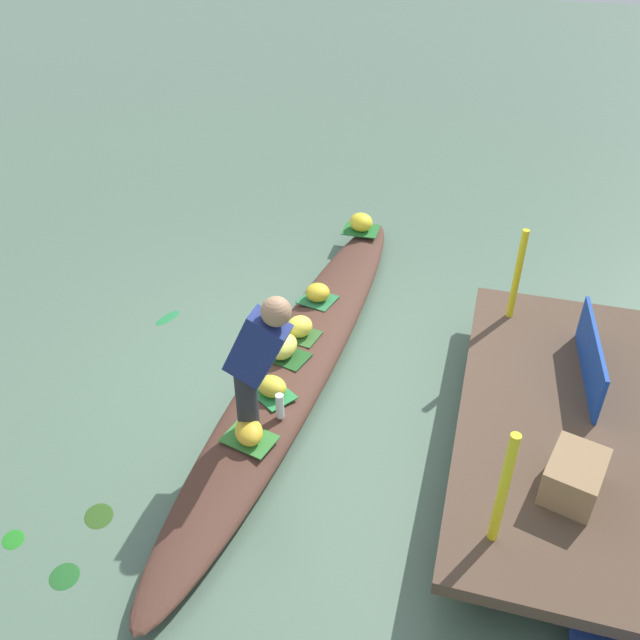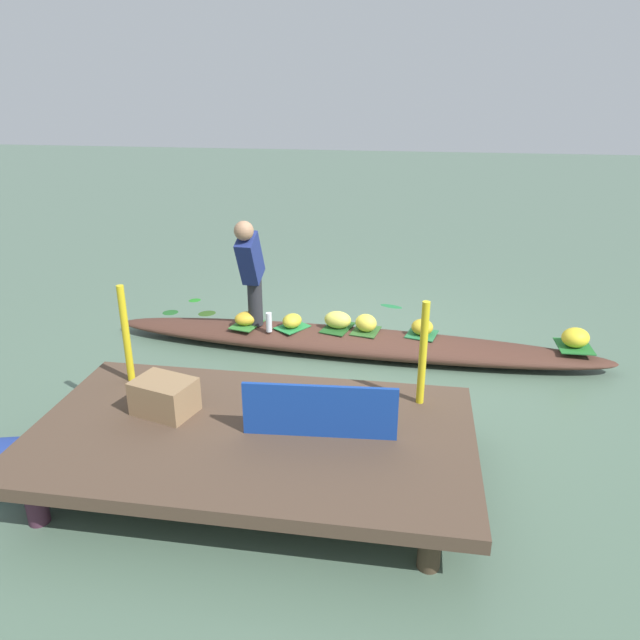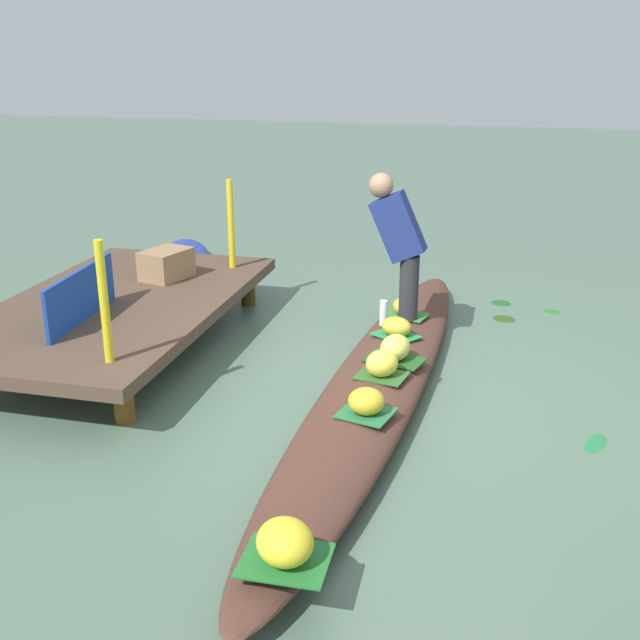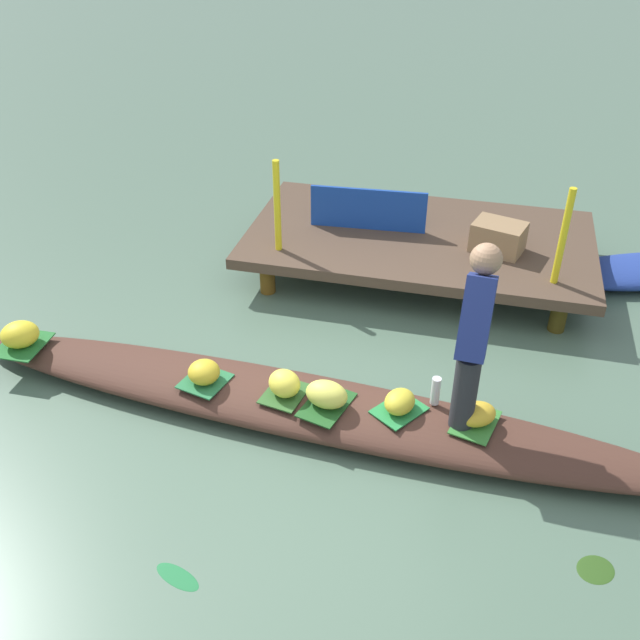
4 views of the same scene
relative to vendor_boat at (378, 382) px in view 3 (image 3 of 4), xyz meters
name	(u,v)px [view 3 (image 3 of 4)]	position (x,y,z in m)	size (l,w,h in m)	color
canal_water	(378,396)	(0.00, 0.00, -0.11)	(40.00, 40.00, 0.00)	#4F6956
dock_platform	(116,307)	(0.49, 2.32, 0.22)	(3.20, 1.80, 0.39)	#4E3B2D
vendor_boat	(378,382)	(0.00, 0.00, 0.00)	(5.39, 0.66, 0.23)	#4C2E23
moored_boat	(182,263)	(2.68, 2.69, -0.02)	(2.16, 0.63, 0.19)	navy
leaf_mat_0	(396,335)	(0.66, -0.02, 0.12)	(0.34, 0.26, 0.01)	#268340
banana_bunch_0	(396,327)	(0.66, -0.02, 0.19)	(0.24, 0.20, 0.15)	gold
leaf_mat_1	(285,560)	(-2.27, 0.03, 0.12)	(0.40, 0.33, 0.01)	#226A2C
banana_bunch_1	(285,542)	(-2.27, 0.03, 0.21)	(0.28, 0.26, 0.20)	yellow
leaf_mat_2	(382,375)	(-0.14, -0.05, 0.12)	(0.34, 0.27, 0.01)	#315F29
banana_bunch_2	(382,363)	(-0.14, -0.05, 0.21)	(0.24, 0.21, 0.19)	#F9E447
leaf_mat_3	(405,315)	(1.17, -0.02, 0.12)	(0.37, 0.26, 0.01)	#357C32
banana_bunch_3	(405,307)	(1.17, -0.02, 0.19)	(0.27, 0.20, 0.15)	gold
leaf_mat_4	(366,413)	(-0.74, -0.05, 0.12)	(0.32, 0.30, 0.01)	#27703F
banana_bunch_4	(366,401)	(-0.74, -0.05, 0.20)	(0.23, 0.23, 0.17)	gold
leaf_mat_5	(395,359)	(0.17, -0.09, 0.12)	(0.41, 0.27, 0.01)	#1F5220
banana_bunch_5	(395,348)	(0.17, -0.09, 0.21)	(0.30, 0.21, 0.19)	#E7DF57
vendor_person	(399,238)	(1.08, 0.04, 0.80)	(0.21, 0.49, 1.21)	#28282D
water_bottle	(383,313)	(0.88, 0.12, 0.22)	(0.06, 0.06, 0.21)	white
market_banner	(81,296)	(-0.01, 2.32, 0.48)	(1.09, 0.03, 0.40)	#163D9A
railing_post_west	(104,302)	(-0.71, 1.72, 0.70)	(0.06, 0.06, 0.84)	yellow
railing_post_east	(231,224)	(1.69, 1.72, 0.70)	(0.06, 0.06, 0.84)	yellow
produce_crate	(166,264)	(1.20, 2.17, 0.41)	(0.44, 0.32, 0.27)	#91704D
drifting_plant_0	(501,303)	(2.40, -0.81, -0.11)	(0.20, 0.19, 0.01)	#1E5722
drifting_plant_1	(553,311)	(2.25, -1.29, -0.11)	(0.17, 0.14, 0.01)	#20791F
drifting_plant_2	(504,319)	(1.93, -0.85, -0.11)	(0.22, 0.19, 0.01)	#2A4C19
drifting_plant_3	(596,443)	(-0.36, -1.47, -0.11)	(0.30, 0.12, 0.01)	#22743D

